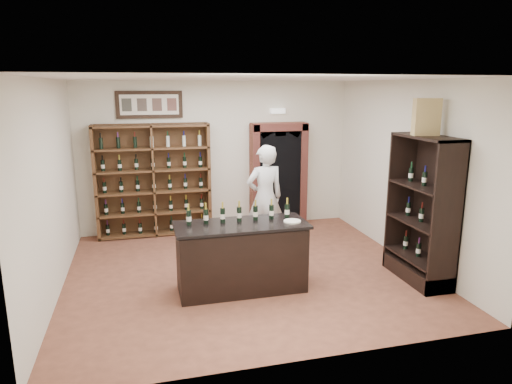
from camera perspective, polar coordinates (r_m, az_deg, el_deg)
The scene contains 21 objects.
floor at distance 7.38m, azimuth -1.30°, elevation -9.97°, with size 5.50×5.50×0.00m, color brown.
ceiling at distance 6.80m, azimuth -1.43°, elevation 14.00°, with size 5.50×5.50×0.00m, color white.
wall_back at distance 9.35m, azimuth -4.84°, elevation 4.47°, with size 5.50×0.04×3.00m, color silver.
wall_left at distance 6.87m, azimuth -24.30°, elevation 0.24°, with size 0.04×5.00×3.00m, color silver.
wall_right at distance 8.01m, azimuth 18.20°, elevation 2.41°, with size 0.04×5.00×3.00m, color silver.
wine_shelf at distance 9.13m, azimuth -12.69°, elevation 1.44°, with size 2.20×0.38×2.20m.
framed_picture at distance 9.10m, azimuth -13.18°, elevation 10.59°, with size 1.25×0.04×0.52m, color black.
arched_doorway at distance 9.53m, azimuth 2.80°, elevation 2.46°, with size 1.17×0.35×2.17m.
emergency_light at distance 9.47m, azimuth 2.72°, elevation 10.08°, with size 0.30×0.10×0.10m, color white.
tasting_counter at distance 6.61m, azimuth -1.83°, elevation -8.17°, with size 1.88×0.78×1.00m.
counter_bottle_0 at distance 6.43m, azimuth -8.40°, elevation -3.17°, with size 0.07×0.07×0.30m.
counter_bottle_1 at distance 6.45m, azimuth -6.28°, elevation -3.03°, with size 0.07×0.07×0.30m.
counter_bottle_2 at distance 6.49m, azimuth -4.18°, elevation -2.90°, with size 0.07×0.07×0.30m.
counter_bottle_3 at distance 6.53m, azimuth -2.11°, elevation -2.76°, with size 0.07×0.07×0.30m.
counter_bottle_4 at distance 6.59m, azimuth -0.07°, elevation -2.62°, with size 0.07×0.07×0.30m.
counter_bottle_5 at distance 6.65m, azimuth 1.94°, elevation -2.48°, with size 0.07×0.07×0.30m.
counter_bottle_6 at distance 6.72m, azimuth 3.90°, elevation -2.34°, with size 0.07×0.07×0.30m.
side_cabinet at distance 7.33m, azimuth 20.05°, elevation -4.69°, with size 0.48×1.20×2.20m.
shopkeeper at distance 8.14m, azimuth 1.12°, elevation -0.72°, with size 0.69×0.45×1.90m, color silver.
plate at distance 6.54m, azimuth 4.56°, elevation -3.66°, with size 0.25×0.25×0.02m, color silver.
wine_crate at distance 7.01m, azimuth 20.53°, elevation 8.77°, with size 0.37×0.15×0.53m, color tan.
Camera 1 is at (-1.53, -6.62, 2.88)m, focal length 32.00 mm.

